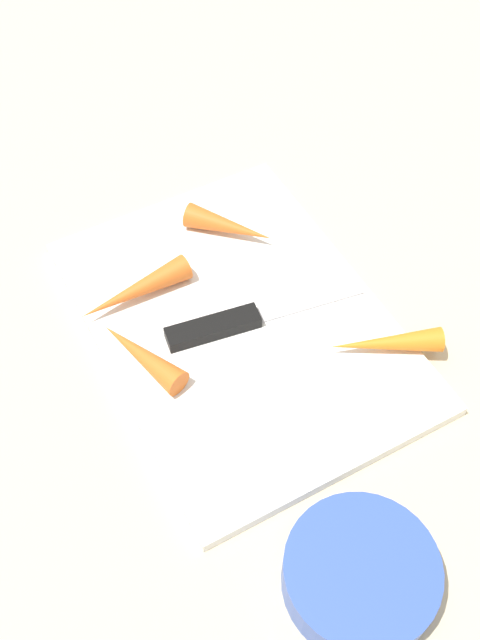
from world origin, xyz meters
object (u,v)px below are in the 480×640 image
(knife, at_px, (225,322))
(carrot_long, at_px, (386,343))
(cutting_board, at_px, (240,324))
(carrot_longest, at_px, (135,291))
(carrot_shortest, at_px, (229,226))
(carrot_short, at_px, (141,354))
(small_bowl, at_px, (360,575))

(knife, relative_size, carrot_long, 1.94)
(knife, bearing_deg, cutting_board, 6.74)
(knife, distance_m, carrot_longest, 0.09)
(knife, bearing_deg, carrot_shortest, 68.93)
(cutting_board, distance_m, knife, 0.02)
(carrot_shortest, distance_m, carrot_long, 0.20)
(knife, distance_m, carrot_short, 0.09)
(carrot_short, height_order, carrot_longest, same)
(carrot_longest, bearing_deg, carrot_shortest, -169.81)
(cutting_board, height_order, small_bowl, small_bowl)
(carrot_longest, bearing_deg, carrot_short, 65.37)
(carrot_shortest, xyz_separation_m, carrot_short, (-0.10, 0.14, -0.00))
(carrot_long, bearing_deg, carrot_short, -1.64)
(carrot_short, relative_size, small_bowl, 0.81)
(cutting_board, xyz_separation_m, carrot_longest, (0.07, 0.08, 0.02))
(carrot_longest, bearing_deg, small_bowl, 92.24)
(carrot_long, bearing_deg, knife, -15.58)
(knife, distance_m, small_bowl, 0.26)
(carrot_shortest, bearing_deg, small_bowl, -52.49)
(knife, height_order, small_bowl, small_bowl)
(cutting_board, xyz_separation_m, carrot_shortest, (0.10, -0.04, 0.02))
(carrot_short, bearing_deg, carrot_shortest, -75.60)
(cutting_board, bearing_deg, knife, 88.05)
(carrot_long, bearing_deg, carrot_longest, -19.21)
(carrot_short, bearing_deg, carrot_longest, -40.42)
(carrot_shortest, distance_m, carrot_longest, 0.12)
(carrot_shortest, relative_size, carrot_long, 0.90)
(cutting_board, height_order, carrot_long, carrot_long)
(knife, relative_size, carrot_shortest, 2.16)
(knife, relative_size, carrot_short, 2.10)
(cutting_board, relative_size, knife, 1.79)
(knife, relative_size, carrot_longest, 1.77)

